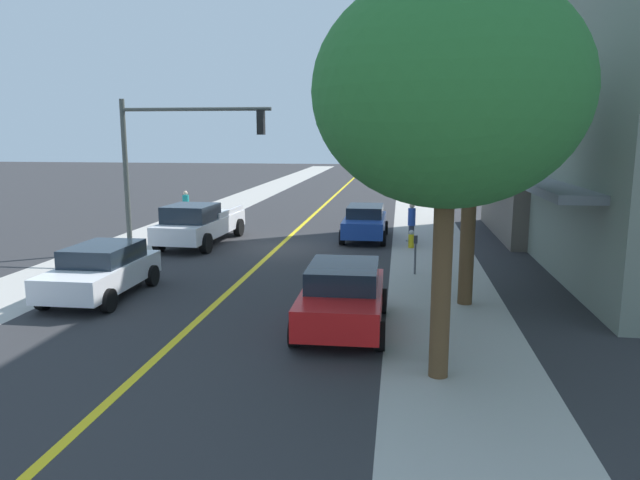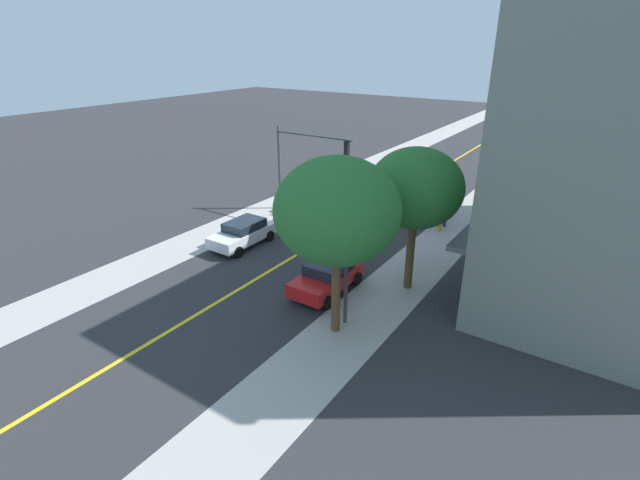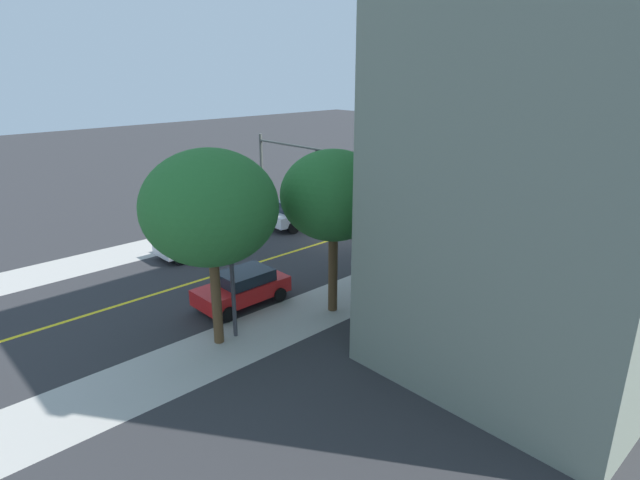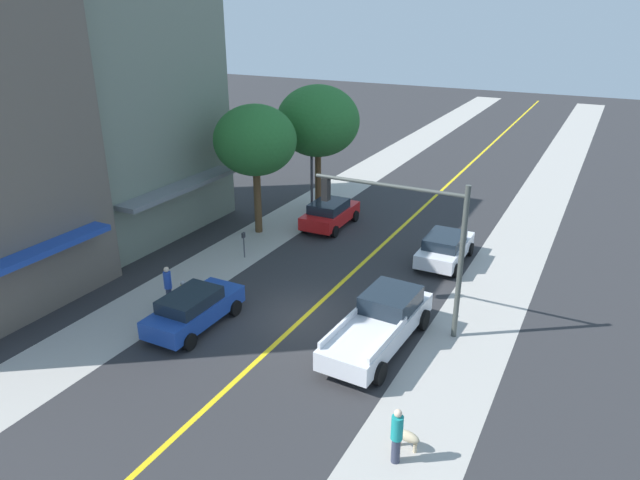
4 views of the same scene
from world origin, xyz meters
The scene contains 18 objects.
ground_plane centered at (0.00, 0.00, 0.00)m, with size 140.00×140.00×0.00m, color #2D2D30.
sidewalk_left centered at (-6.27, 0.00, 0.00)m, with size 3.20×126.00×0.01m, color #ADA8A0.
sidewalk_right centered at (6.27, 0.00, 0.00)m, with size 3.20×126.00×0.01m, color #ADA8A0.
road_centerline_stripe centered at (0.00, 0.00, 0.00)m, with size 0.20×126.00×0.00m, color yellow.
brick_apartment_block centered at (-14.30, 4.13, 7.29)m, with size 9.97×10.90×14.57m.
street_tree_left_near centered at (-6.79, 7.11, 5.08)m, with size 4.34×4.34×6.95m.
street_tree_right_corner centered at (-5.76, 12.22, 5.32)m, with size 4.88×4.88×7.41m.
fire_hydrant centered at (-5.46, -0.86, 0.37)m, with size 0.44×0.24×0.74m.
parking_meter centered at (-5.50, 3.81, 0.87)m, with size 0.12×0.18×1.31m.
traffic_light_mast centered at (3.77, 1.33, 4.07)m, with size 5.95×0.32×5.94m.
street_lamp centered at (-5.81, 11.50, 3.42)m, with size 0.70×0.36×5.39m.
red_sedan_left_curb centered at (-3.65, 9.60, 0.80)m, with size 2.12×4.18×1.53m.
blue_sedan_left_curb centered at (-3.44, -2.62, 0.79)m, with size 1.97×4.31×1.49m.
white_sedan_right_curb centered at (3.46, 7.77, 0.78)m, with size 2.06×4.22×1.48m.
white_pickup_truck centered at (3.43, -0.46, 0.89)m, with size 2.47×6.05×1.78m.
pedestrian_blue_shirt centered at (-5.47, -1.73, 0.94)m, with size 0.31×0.31×1.76m.
pedestrian_teal_shirt centered at (6.04, -5.84, 0.92)m, with size 0.33×0.33×1.74m.
small_dog centered at (6.10, -5.21, 0.42)m, with size 0.86×0.40×0.64m.
Camera 3 is at (-21.17, 21.41, 10.05)m, focal length 28.95 mm.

